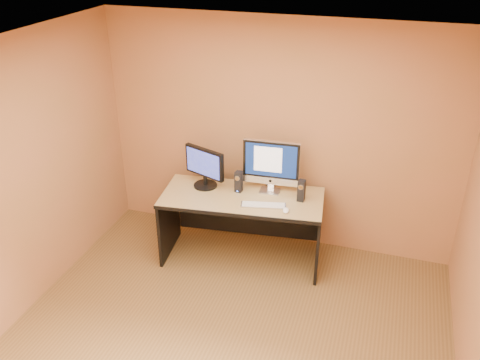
{
  "coord_description": "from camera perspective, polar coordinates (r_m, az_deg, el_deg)",
  "views": [
    {
      "loc": [
        1.18,
        -3.08,
        3.45
      ],
      "look_at": [
        -0.23,
        1.34,
        1.05
      ],
      "focal_mm": 38.0,
      "sensor_mm": 36.0,
      "label": 1
    }
  ],
  "objects": [
    {
      "name": "mouse",
      "position": [
        5.16,
        5.17,
        -3.41
      ],
      "size": [
        0.08,
        0.12,
        0.04
      ],
      "primitive_type": "ellipsoid",
      "rotation": [
        0.0,
        0.0,
        0.21
      ],
      "color": "white",
      "rests_on": "desk"
    },
    {
      "name": "second_monitor",
      "position": [
        5.54,
        -3.98,
        1.38
      ],
      "size": [
        0.57,
        0.42,
        0.45
      ],
      "primitive_type": null,
      "rotation": [
        0.0,
        0.0,
        -0.35
      ],
      "color": "black",
      "rests_on": "desk"
    },
    {
      "name": "imac",
      "position": [
        5.4,
        3.46,
        1.49
      ],
      "size": [
        0.63,
        0.27,
        0.59
      ],
      "primitive_type": null,
      "rotation": [
        0.0,
        0.0,
        0.07
      ],
      "color": "silver",
      "rests_on": "desk"
    },
    {
      "name": "speaker_right",
      "position": [
        5.33,
        6.91,
        -1.19
      ],
      "size": [
        0.08,
        0.08,
        0.24
      ],
      "primitive_type": null,
      "rotation": [
        0.0,
        0.0,
        -0.06
      ],
      "color": "black",
      "rests_on": "desk"
    },
    {
      "name": "walls",
      "position": [
        3.94,
        -2.72,
        -5.72
      ],
      "size": [
        4.0,
        4.0,
        2.6
      ],
      "primitive_type": null,
      "color": "#A46442",
      "rests_on": "ground"
    },
    {
      "name": "keyboard",
      "position": [
        5.25,
        2.64,
        -2.83
      ],
      "size": [
        0.48,
        0.22,
        0.02
      ],
      "primitive_type": "cube",
      "rotation": [
        0.0,
        0.0,
        0.22
      ],
      "color": "#BBBABF",
      "rests_on": "desk"
    },
    {
      "name": "cable_b",
      "position": [
        5.63,
        2.89,
        -0.68
      ],
      "size": [
        0.03,
        0.19,
        0.01
      ],
      "primitive_type": "cylinder",
      "rotation": [
        1.57,
        0.0,
        -0.13
      ],
      "color": "black",
      "rests_on": "desk"
    },
    {
      "name": "ceiling",
      "position": [
        3.41,
        -3.21,
        12.93
      ],
      "size": [
        4.0,
        4.0,
        0.0
      ],
      "primitive_type": "plane",
      "color": "white",
      "rests_on": "walls"
    },
    {
      "name": "speaker_left",
      "position": [
        5.47,
        -0.15,
        -0.18
      ],
      "size": [
        0.08,
        0.08,
        0.24
      ],
      "primitive_type": null,
      "rotation": [
        0.0,
        0.0,
        -0.08
      ],
      "color": "black",
      "rests_on": "desk"
    },
    {
      "name": "floor",
      "position": [
        4.77,
        -2.36,
        -18.91
      ],
      "size": [
        4.0,
        4.0,
        0.0
      ],
      "primitive_type": "plane",
      "color": "brown",
      "rests_on": "ground"
    },
    {
      "name": "desk",
      "position": [
        5.63,
        0.22,
        -5.4
      ],
      "size": [
        1.8,
        0.95,
        0.8
      ],
      "primitive_type": null,
      "rotation": [
        0.0,
        0.0,
        0.12
      ],
      "color": "tan",
      "rests_on": "ground"
    },
    {
      "name": "cable_a",
      "position": [
        5.6,
        4.09,
        -0.9
      ],
      "size": [
        0.14,
        0.2,
        0.01
      ],
      "primitive_type": "cylinder",
      "rotation": [
        1.57,
        0.0,
        0.57
      ],
      "color": "black",
      "rests_on": "desk"
    }
  ]
}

